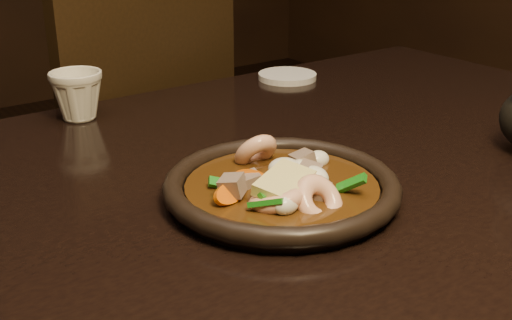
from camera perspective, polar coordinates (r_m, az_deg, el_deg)
table at (r=0.87m, az=-1.33°, el=-6.58°), size 1.60×0.90×0.75m
chair at (r=1.49m, az=-11.88°, el=-0.19°), size 0.56×0.56×0.98m
plate at (r=0.79m, az=2.29°, el=-2.47°), size 0.29×0.29×0.03m
stirfry at (r=0.78m, az=2.44°, el=-2.17°), size 0.20×0.21×0.07m
soy_dish at (r=0.78m, az=0.11°, el=-3.32°), size 0.09×0.09×0.01m
saucer_right at (r=1.33m, az=2.80°, el=7.45°), size 0.12×0.12×0.01m
tea_cup at (r=1.11m, az=-15.61°, el=5.69°), size 0.10×0.09×0.09m
chopsticks at (r=0.80m, az=-2.38°, el=-2.91°), size 0.02×0.23×0.01m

